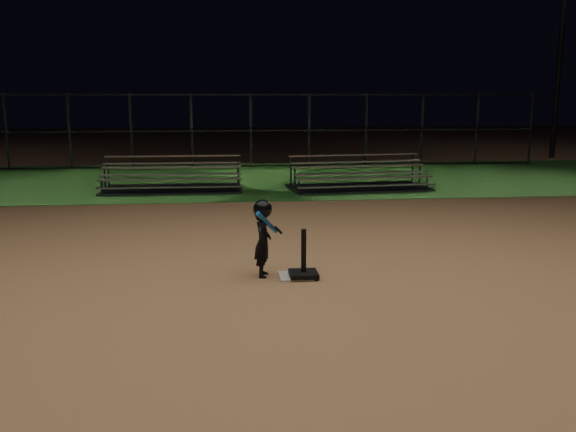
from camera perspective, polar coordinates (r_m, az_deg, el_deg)
The scene contains 9 objects.
ground at distance 8.35m, azimuth 0.72°, elevation -5.71°, with size 80.00×80.00×0.00m, color #B17D50.
grass_strip at distance 18.12m, azimuth -3.00°, elevation 3.51°, with size 60.00×8.00×0.01m, color #1F521A.
home_plate at distance 8.35m, azimuth 0.73°, elevation -5.63°, with size 0.45×0.45×0.02m, color beige.
batting_tee at distance 8.28m, azimuth 1.46°, elevation -4.89°, with size 0.38×0.38×0.65m.
child_batter at distance 8.24m, azimuth -2.36°, elevation -1.88°, with size 0.41×0.56×1.06m.
bleacher_left at distance 16.11m, azimuth -10.74°, elevation 2.99°, with size 3.57×1.76×0.87m.
bleacher_right at distance 16.18m, azimuth 6.63°, elevation 3.15°, with size 3.74×2.09×0.88m.
backstop_fence at distance 20.99m, azimuth -3.48°, elevation 7.97°, with size 20.08×0.08×2.50m.
light_pole_right at distance 26.40m, azimuth 24.32°, elevation 15.72°, with size 0.90×0.53×8.30m.
Camera 1 is at (-0.94, -7.93, 2.43)m, focal length 38.04 mm.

